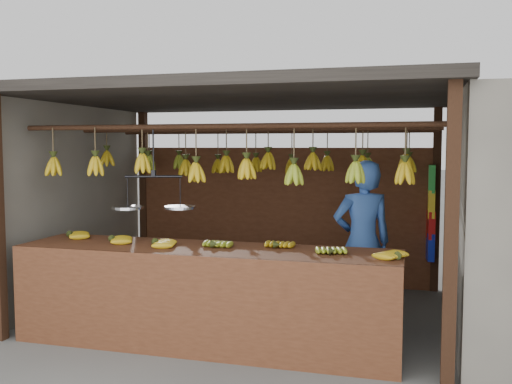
% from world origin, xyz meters
% --- Properties ---
extents(ground, '(80.00, 80.00, 0.00)m').
position_xyz_m(ground, '(0.00, 0.00, 0.00)').
color(ground, '#5B5B57').
extents(stall, '(4.30, 3.30, 2.40)m').
position_xyz_m(stall, '(0.00, 0.33, 1.97)').
color(stall, black).
rests_on(stall, ground).
extents(counter, '(3.61, 0.80, 0.96)m').
position_xyz_m(counter, '(-0.08, -1.23, 0.71)').
color(counter, '#572D1A').
rests_on(counter, ground).
extents(hanging_bananas, '(3.55, 2.24, 0.39)m').
position_xyz_m(hanging_bananas, '(-0.01, 0.01, 1.61)').
color(hanging_bananas, gold).
rests_on(hanging_bananas, ground).
extents(balance_scale, '(0.76, 0.44, 0.78)m').
position_xyz_m(balance_scale, '(-0.64, -1.00, 1.28)').
color(balance_scale, black).
rests_on(balance_scale, ground).
extents(vendor, '(0.72, 0.61, 1.68)m').
position_xyz_m(vendor, '(1.23, -0.08, 0.84)').
color(vendor, '#3359A5').
rests_on(vendor, ground).
extents(bag_bundles, '(0.08, 0.26, 1.18)m').
position_xyz_m(bag_bundles, '(1.94, 1.35, 0.99)').
color(bag_bundles, '#199926').
rests_on(bag_bundles, ground).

